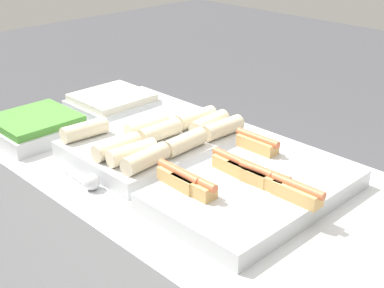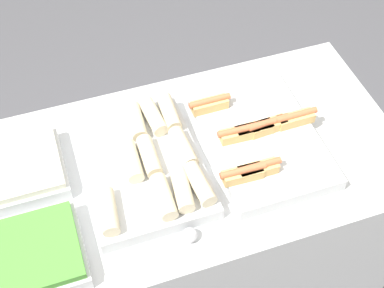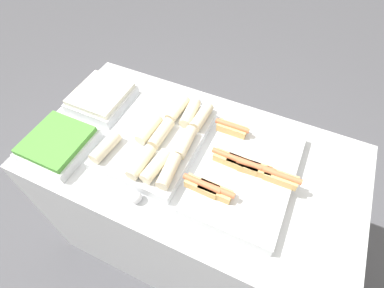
% 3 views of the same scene
% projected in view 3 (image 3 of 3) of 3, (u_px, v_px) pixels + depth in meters
% --- Properties ---
extents(ground_plane, '(12.00, 12.00, 0.00)m').
position_uv_depth(ground_plane, '(193.00, 236.00, 1.98)').
color(ground_plane, '#4C4C51').
extents(counter, '(1.40, 0.77, 0.91)m').
position_uv_depth(counter, '(193.00, 205.00, 1.62)').
color(counter, silver).
rests_on(counter, ground_plane).
extents(tray_hotdogs, '(0.40, 0.54, 0.10)m').
position_uv_depth(tray_hotdogs, '(245.00, 171.00, 1.18)').
color(tray_hotdogs, silver).
rests_on(tray_hotdogs, counter).
extents(tray_wraps, '(0.37, 0.49, 0.10)m').
position_uv_depth(tray_wraps, '(158.00, 138.00, 1.27)').
color(tray_wraps, silver).
rests_on(tray_wraps, counter).
extents(tray_side_front, '(0.25, 0.27, 0.07)m').
position_uv_depth(tray_side_front, '(58.00, 144.00, 1.26)').
color(tray_side_front, silver).
rests_on(tray_side_front, counter).
extents(tray_side_back, '(0.25, 0.27, 0.07)m').
position_uv_depth(tray_side_back, '(102.00, 98.00, 1.43)').
color(tray_side_back, silver).
rests_on(tray_side_back, counter).
extents(serving_spoon_near, '(0.21, 0.05, 0.05)m').
position_uv_depth(serving_spoon_near, '(133.00, 197.00, 1.12)').
color(serving_spoon_near, silver).
rests_on(serving_spoon_near, counter).
extents(serving_spoon_far, '(0.20, 0.05, 0.05)m').
position_uv_depth(serving_spoon_far, '(194.00, 102.00, 1.43)').
color(serving_spoon_far, silver).
rests_on(serving_spoon_far, counter).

